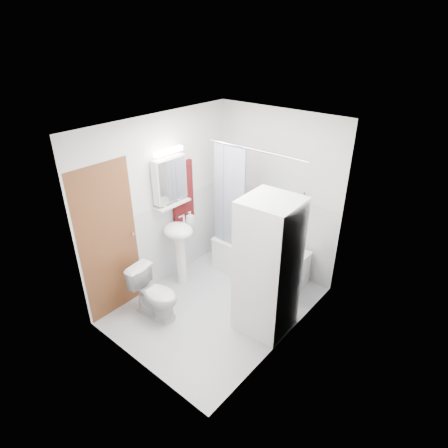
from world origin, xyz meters
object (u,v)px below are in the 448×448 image
Objects in this scene: sink at (179,240)px; washer_dryer at (268,267)px; toilet at (155,294)px; bathtub at (260,259)px.

sink is 0.61× the size of washer_dryer.
toilet is (0.26, -0.70, -0.38)m from sink.
washer_dryer is at bearing -63.87° from toilet.
toilet is (-0.52, -1.56, 0.04)m from bathtub.
bathtub is 1.30× the size of sink.
bathtub is 1.23m from sink.
bathtub is at bearing 125.52° from washer_dryer.
bathtub is at bearing -24.65° from toilet.
sink is at bearing -131.94° from bathtub.
washer_dryer is 2.59× the size of toilet.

